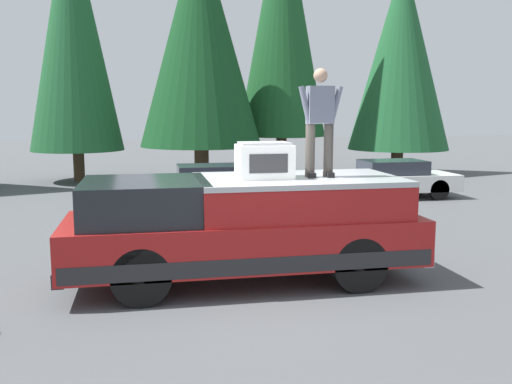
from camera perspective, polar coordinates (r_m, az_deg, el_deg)
The scene contains 10 objects.
ground_plane at distance 8.76m, azimuth -0.51°, elevation -9.63°, with size 90.00×90.00×0.00m, color #4C4F51.
pickup_truck at distance 8.86m, azimuth -1.23°, elevation -3.57°, with size 2.01×5.54×1.65m.
compressor_unit at distance 8.69m, azimuth 0.85°, elevation 3.22°, with size 0.65×0.84×0.56m.
person_on_truck_bed at distance 8.87m, azimuth 6.51°, elevation 7.32°, with size 0.29×0.72×1.69m.
parked_car_white at distance 17.80m, azimuth 13.45°, elevation 1.29°, with size 1.64×4.10×1.16m.
parked_car_grey at distance 15.88m, azimuth -4.81°, elevation 0.66°, with size 1.64×4.10×1.16m.
conifer_far_left at distance 24.55m, azimuth 14.50°, elevation 13.33°, with size 4.17×4.17×8.83m.
conifer_left at distance 23.03m, azimuth 2.68°, elevation 17.50°, with size 3.49×3.49×11.10m.
conifer_center_left at distance 20.97m, azimuth -5.73°, elevation 15.44°, with size 4.43×4.43×9.25m.
conifer_center_right at distance 22.42m, azimuth -18.15°, elevation 15.59°, with size 3.42×3.42×10.19m.
Camera 1 is at (-8.18, 1.54, 2.71)m, focal length 39.34 mm.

